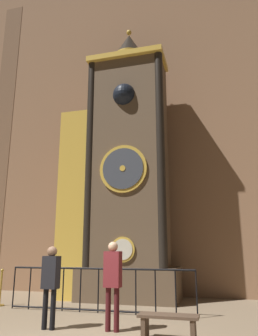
# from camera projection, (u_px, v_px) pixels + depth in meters

# --- Properties ---
(cathedral_back_wall) EXTENTS (24.00, 0.32, 14.85)m
(cathedral_back_wall) POSITION_uv_depth(u_px,v_px,m) (143.00, 104.00, 13.49)
(cathedral_back_wall) COLOR #936B4C
(cathedral_back_wall) RESTS_ON ground_plane
(clock_tower) EXTENTS (4.04, 1.84, 9.90)m
(clock_tower) POSITION_uv_depth(u_px,v_px,m) (119.00, 173.00, 11.47)
(clock_tower) COLOR brown
(clock_tower) RESTS_ON ground_plane
(railing_fence) EXTENTS (5.11, 0.05, 1.12)m
(railing_fence) POSITION_uv_depth(u_px,v_px,m) (98.00, 288.00, 8.59)
(railing_fence) COLOR black
(railing_fence) RESTS_ON ground_plane
(visitor_near) EXTENTS (0.35, 0.24, 1.66)m
(visitor_near) POSITION_uv_depth(u_px,v_px,m) (51.00, 278.00, 6.93)
(visitor_near) COLOR black
(visitor_near) RESTS_ON ground_plane
(visitor_far) EXTENTS (0.35, 0.24, 1.76)m
(visitor_far) POSITION_uv_depth(u_px,v_px,m) (113.00, 276.00, 6.78)
(visitor_far) COLOR #461518
(visitor_far) RESTS_ON ground_plane
(stanchion_post) EXTENTS (0.28, 0.28, 1.03)m
(stanchion_post) POSITION_uv_depth(u_px,v_px,m) (0.00, 294.00, 9.57)
(stanchion_post) COLOR #B28E33
(stanchion_post) RESTS_ON ground_plane
(visitor_bench) EXTENTS (1.10, 0.40, 0.44)m
(visitor_bench) POSITION_uv_depth(u_px,v_px,m) (169.00, 322.00, 5.96)
(visitor_bench) COLOR brown
(visitor_bench) RESTS_ON ground_plane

